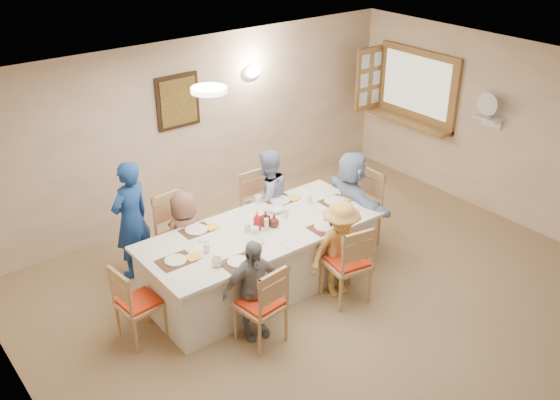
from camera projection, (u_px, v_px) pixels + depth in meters
ground at (374, 329)px, 6.69m from camera, size 7.00×7.00×0.00m
room_walls at (385, 204)px, 6.00m from camera, size 7.00×7.00×7.00m
wall_picture at (178, 102)px, 8.19m from camera, size 0.62×0.05×0.72m
wall_sconce at (253, 72)px, 8.73m from camera, size 0.26×0.09×0.18m
ceiling_light at (209, 90)px, 6.07m from camera, size 0.36×0.36×0.05m
serving_hatch at (417, 87)px, 9.44m from camera, size 0.06×1.50×1.15m
hatch_sill at (409, 121)px, 9.62m from camera, size 0.30×1.50×0.05m
shutter_door at (369, 79)px, 9.84m from camera, size 0.55×0.04×1.00m
fan_shelf at (488, 118)px, 8.50m from camera, size 0.22×0.36×0.03m
desk_fan at (489, 108)px, 8.41m from camera, size 0.30×0.30×0.28m
dining_table at (261, 257)px, 7.25m from camera, size 2.79×1.18×0.76m
chair_back_left at (181, 236)px, 7.43m from camera, size 0.53×0.53×1.02m
chair_back_right at (262, 209)px, 8.09m from camera, size 0.48×0.48×0.97m
chair_front_left at (260, 303)px, 6.32m from camera, size 0.50×0.50×0.94m
chair_front_right at (347, 261)px, 6.96m from camera, size 0.55×0.55×0.99m
chair_left_end at (139, 302)px, 6.38m from camera, size 0.47×0.47×0.90m
chair_right_end at (358, 209)px, 8.04m from camera, size 0.49×0.49×1.01m
diner_back_left at (186, 236)px, 7.32m from camera, size 0.64×0.48×1.14m
diner_back_right at (268, 200)px, 7.92m from camera, size 0.69×0.55×1.34m
diner_front_left at (253, 289)px, 6.36m from camera, size 0.76×0.51×1.14m
diner_front_right at (340, 250)px, 7.00m from camera, size 0.90×0.69×1.18m
diner_right_end at (351, 201)px, 7.89m from camera, size 1.39×0.86×1.34m
caregiver at (131, 220)px, 7.32m from camera, size 0.74×0.66×1.47m
placemat_fl at (238, 262)px, 6.45m from camera, size 0.36×0.27×0.01m
plate_fl at (238, 262)px, 6.45m from camera, size 0.23×0.23×0.01m
napkin_fl at (255, 258)px, 6.51m from camera, size 0.14×0.14×0.01m
placemat_fr at (325, 227)px, 7.11m from camera, size 0.36×0.27×0.01m
plate_fr at (325, 227)px, 7.10m from camera, size 0.25×0.25×0.02m
napkin_fr at (340, 224)px, 7.17m from camera, size 0.15×0.15×0.01m
placemat_bl at (196, 230)px, 7.04m from camera, size 0.35×0.26×0.01m
plate_bl at (196, 230)px, 7.04m from camera, size 0.26×0.26×0.02m
napkin_bl at (212, 227)px, 7.10m from camera, size 0.14×0.14×0.01m
placemat_br at (280, 201)px, 7.70m from camera, size 0.34×0.26×0.01m
plate_br at (280, 200)px, 7.69m from camera, size 0.25×0.25×0.02m
napkin_br at (294, 198)px, 7.76m from camera, size 0.14×0.14×0.01m
placemat_le at (176, 261)px, 6.48m from camera, size 0.37×0.28×0.01m
plate_le at (176, 260)px, 6.47m from camera, size 0.23×0.23×0.01m
napkin_le at (193, 257)px, 6.54m from camera, size 0.15×0.15×0.01m
placemat_re at (334, 201)px, 7.69m from camera, size 0.34×0.26×0.01m
plate_re at (334, 200)px, 7.68m from camera, size 0.25×0.25×0.02m
napkin_re at (348, 198)px, 7.75m from camera, size 0.14×0.14×0.01m
teacup_a at (217, 262)px, 6.38m from camera, size 0.18×0.18×0.09m
teacup_b at (258, 199)px, 7.65m from camera, size 0.16×0.16×0.09m
bowl_a at (255, 242)px, 6.78m from camera, size 0.31×0.31×0.05m
bowl_b at (276, 209)px, 7.44m from camera, size 0.25×0.25×0.06m
condiment_ketchup at (257, 221)px, 7.00m from camera, size 0.13×0.13×0.24m
condiment_brown at (265, 218)px, 7.10m from camera, size 0.10×0.10×0.19m
condiment_malt at (274, 221)px, 7.10m from camera, size 0.18×0.18×0.15m
drinking_glass at (248, 227)px, 7.01m from camera, size 0.06×0.06×0.10m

